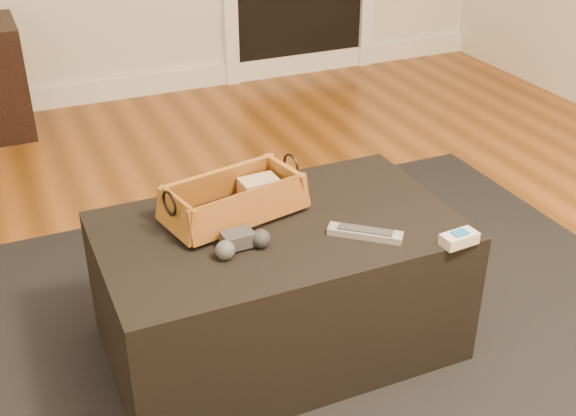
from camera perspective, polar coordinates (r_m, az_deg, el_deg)
name	(u,v)px	position (r m, az deg, el deg)	size (l,w,h in m)	color
baseboard	(89,93)	(4.24, -15.47, 8.79)	(5.00, 0.04, 0.12)	white
area_rug	(286,354)	(2.23, -0.16, -11.45)	(2.60, 2.00, 0.01)	black
ottoman	(279,287)	(2.13, -0.71, -6.23)	(1.00, 0.60, 0.42)	black
tv_remote	(231,212)	(2.03, -4.52, -0.35)	(0.21, 0.05, 0.02)	black
cloth_bundle	(259,188)	(2.12, -2.30, 1.57)	(0.11, 0.08, 0.06)	tan
wicker_basket	(234,201)	(2.04, -4.29, 0.52)	(0.43, 0.29, 0.14)	#B27728
game_controller	(241,242)	(1.89, -3.73, -2.71)	(0.17, 0.10, 0.05)	#303033
silver_remote	(365,233)	(1.97, 6.11, -1.98)	(0.19, 0.17, 0.02)	#919398
cream_gadget	(459,239)	(1.98, 13.37, -2.36)	(0.10, 0.06, 0.04)	beige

